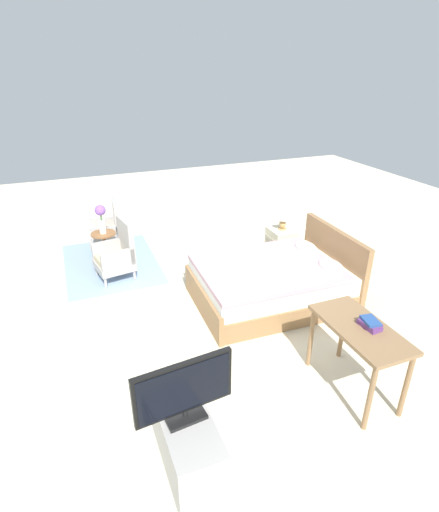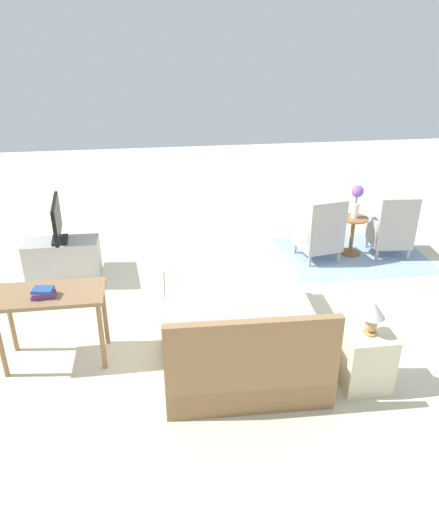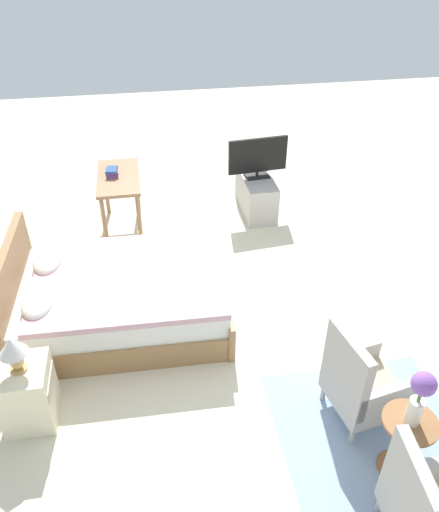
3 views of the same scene
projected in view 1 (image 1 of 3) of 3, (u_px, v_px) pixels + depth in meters
name	position (u px, v px, depth m)	size (l,w,h in m)	color
ground_plane	(200.00, 308.00, 5.56)	(16.00, 16.00, 0.00)	beige
floor_rug	(111.00, 263.00, 6.79)	(2.10, 1.50, 0.01)	#8EA8C6
bed	(274.00, 282.00, 5.61)	(1.55, 2.12, 0.96)	#997047
armchair_by_window_left	(108.00, 231.00, 7.09)	(0.58, 0.58, 0.92)	#ADA8A3
armchair_by_window_right	(117.00, 255.00, 6.21)	(0.63, 0.63, 0.92)	#ADA8A3
side_table	(105.00, 245.00, 6.62)	(0.40, 0.40, 0.57)	#936038
flower_vase	(101.00, 216.00, 6.40)	(0.17, 0.17, 0.48)	silver
nightstand	(281.00, 245.00, 6.77)	(0.44, 0.41, 0.58)	beige
table_lamp	(283.00, 217.00, 6.55)	(0.22, 0.22, 0.33)	tan
tv_stand	(186.00, 440.00, 3.30)	(0.96, 0.40, 0.52)	#B7B2AD
tv_flatscreen	(184.00, 390.00, 3.06)	(0.23, 0.81, 0.55)	black
vanity_desk	(359.00, 337.00, 3.90)	(1.04, 0.52, 0.78)	#8E6B47
book_stack	(370.00, 323.00, 3.82)	(0.23, 0.16, 0.09)	#66387A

